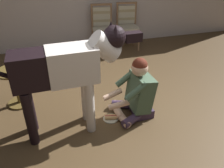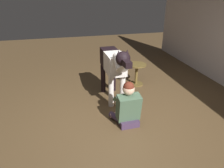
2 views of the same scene
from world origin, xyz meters
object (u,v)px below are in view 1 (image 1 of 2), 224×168
(dining_chair_left_of_pair, at_px, (102,26))
(hot_dog_on_plate, at_px, (111,117))
(round_side_table, at_px, (16,84))
(dining_chair_right_of_pair, at_px, (127,23))
(person_sitting_on_floor, at_px, (136,93))
(large_dog, at_px, (67,68))

(dining_chair_left_of_pair, height_order, hot_dog_on_plate, dining_chair_left_of_pair)
(round_side_table, bearing_deg, dining_chair_right_of_pair, 37.15)
(person_sitting_on_floor, bearing_deg, round_side_table, 154.39)
(hot_dog_on_plate, bearing_deg, person_sitting_on_floor, 1.57)
(dining_chair_right_of_pair, xyz_separation_m, round_side_table, (-2.30, -1.74, -0.21))
(hot_dog_on_plate, relative_size, round_side_table, 0.38)
(round_side_table, bearing_deg, large_dog, -48.47)
(dining_chair_right_of_pair, relative_size, hot_dog_on_plate, 4.79)
(dining_chair_left_of_pair, xyz_separation_m, dining_chair_right_of_pair, (0.58, 0.00, 0.00))
(hot_dog_on_plate, bearing_deg, dining_chair_right_of_pair, 65.52)
(dining_chair_left_of_pair, distance_m, person_sitting_on_floor, 2.49)
(person_sitting_on_floor, xyz_separation_m, hot_dog_on_plate, (-0.35, -0.01, -0.31))
(hot_dog_on_plate, xyz_separation_m, round_side_table, (-1.17, 0.74, 0.30))
(dining_chair_left_of_pair, height_order, large_dog, large_dog)
(person_sitting_on_floor, bearing_deg, dining_chair_left_of_pair, 85.48)
(hot_dog_on_plate, bearing_deg, round_side_table, 147.68)
(dining_chair_left_of_pair, relative_size, round_side_table, 1.80)
(dining_chair_right_of_pair, height_order, person_sitting_on_floor, dining_chair_right_of_pair)
(dining_chair_left_of_pair, bearing_deg, dining_chair_right_of_pair, 0.01)
(person_sitting_on_floor, bearing_deg, large_dog, -178.43)
(large_dog, bearing_deg, dining_chair_left_of_pair, 67.16)
(dining_chair_right_of_pair, relative_size, person_sitting_on_floor, 1.18)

